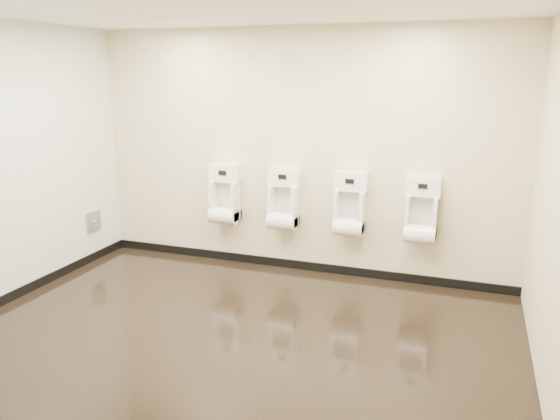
# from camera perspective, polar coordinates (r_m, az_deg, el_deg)

# --- Properties ---
(ground) EXTENTS (5.00, 3.50, 0.00)m
(ground) POSITION_cam_1_polar(r_m,az_deg,el_deg) (5.13, -4.44, -12.49)
(ground) COLOR black
(ground) RESTS_ON ground
(ceiling) EXTENTS (5.00, 3.50, 0.00)m
(ceiling) POSITION_cam_1_polar(r_m,az_deg,el_deg) (4.61, -5.15, 20.35)
(ceiling) COLOR white
(back_wall) EXTENTS (5.00, 0.02, 2.80)m
(back_wall) POSITION_cam_1_polar(r_m,az_deg,el_deg) (6.28, 1.83, 5.97)
(back_wall) COLOR beige
(back_wall) RESTS_ON ground
(front_wall) EXTENTS (5.00, 0.02, 2.80)m
(front_wall) POSITION_cam_1_polar(r_m,az_deg,el_deg) (3.21, -17.73, -2.87)
(front_wall) COLOR beige
(front_wall) RESTS_ON ground
(left_wall) EXTENTS (0.02, 3.50, 2.80)m
(left_wall) POSITION_cam_1_polar(r_m,az_deg,el_deg) (6.13, -26.66, 4.25)
(left_wall) COLOR beige
(left_wall) RESTS_ON ground
(right_wall) EXTENTS (0.02, 3.50, 2.80)m
(right_wall) POSITION_cam_1_polar(r_m,az_deg,el_deg) (4.31, 27.14, 0.52)
(right_wall) COLOR beige
(right_wall) RESTS_ON ground
(tile_overlay_left) EXTENTS (0.01, 3.50, 2.80)m
(tile_overlay_left) POSITION_cam_1_polar(r_m,az_deg,el_deg) (6.13, -26.62, 4.24)
(tile_overlay_left) COLOR white
(tile_overlay_left) RESTS_ON ground
(skirting_back) EXTENTS (5.00, 0.02, 0.10)m
(skirting_back) POSITION_cam_1_polar(r_m,az_deg,el_deg) (6.61, 1.71, -5.71)
(skirting_back) COLOR black
(skirting_back) RESTS_ON ground
(skirting_left) EXTENTS (0.02, 3.50, 0.10)m
(skirting_left) POSITION_cam_1_polar(r_m,az_deg,el_deg) (6.46, -25.24, -7.61)
(skirting_left) COLOR black
(skirting_left) RESTS_ON ground
(access_panel) EXTENTS (0.04, 0.25, 0.25)m
(access_panel) POSITION_cam_1_polar(r_m,az_deg,el_deg) (7.16, -18.92, -1.13)
(access_panel) COLOR #9E9EA3
(access_panel) RESTS_ON left_wall
(urinal_0) EXTENTS (0.38, 0.28, 0.70)m
(urinal_0) POSITION_cam_1_polar(r_m,az_deg,el_deg) (6.59, -5.77, 1.23)
(urinal_0) COLOR white
(urinal_0) RESTS_ON back_wall
(urinal_1) EXTENTS (0.38, 0.28, 0.70)m
(urinal_1) POSITION_cam_1_polar(r_m,az_deg,el_deg) (6.32, 0.39, 0.72)
(urinal_1) COLOR white
(urinal_1) RESTS_ON back_wall
(urinal_2) EXTENTS (0.38, 0.28, 0.70)m
(urinal_2) POSITION_cam_1_polar(r_m,az_deg,el_deg) (6.11, 7.31, 0.14)
(urinal_2) COLOR white
(urinal_2) RESTS_ON back_wall
(urinal_3) EXTENTS (0.38, 0.28, 0.70)m
(urinal_3) POSITION_cam_1_polar(r_m,az_deg,el_deg) (6.00, 14.55, -0.48)
(urinal_3) COLOR white
(urinal_3) RESTS_ON back_wall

